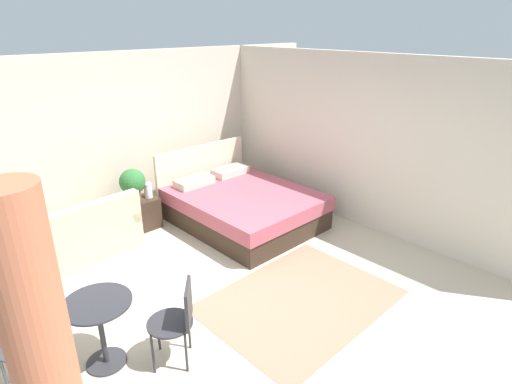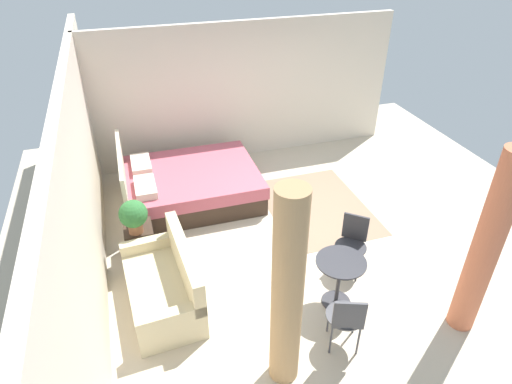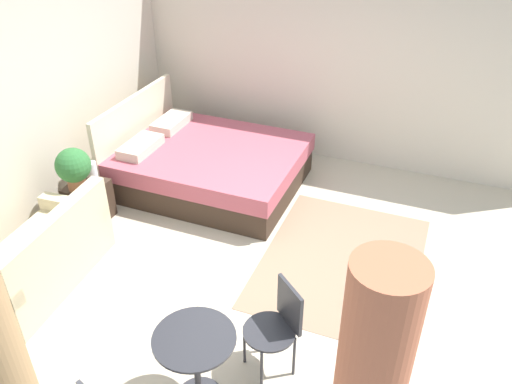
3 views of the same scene
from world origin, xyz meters
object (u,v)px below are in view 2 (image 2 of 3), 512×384
Objects in this scene: bed at (188,184)px; nightstand at (140,241)px; couch at (166,286)px; cafe_chair_near_window at (353,239)px; cafe_chair_near_couch at (347,317)px; vase at (137,216)px; balcony_table at (340,274)px; potted_plant at (133,215)px.

nightstand is at bearing 143.14° from bed.
bed is 4.62× the size of nightstand.
couch is 1.09m from nightstand.
nightstand is at bearing 12.00° from couch.
cafe_chair_near_window is (-0.12, -2.53, 0.23)m from couch.
bed is 3.80m from cafe_chair_near_couch.
vase is 3.03m from cafe_chair_near_window.
potted_plant is at bearing 55.02° from balcony_table.
cafe_chair_near_couch is at bearing -139.48° from nightstand.
vase is at bearing 38.82° from cafe_chair_near_couch.
cafe_chair_near_window is at bearing -30.61° from cafe_chair_near_couch.
bed is 3.04m from cafe_chair_near_window.
potted_plant reaches higher than cafe_chair_near_couch.
vase is 0.33× the size of balcony_table.
nightstand is at bearing 66.83° from cafe_chair_near_window.
bed is 2.41m from couch.
nightstand is 0.58× the size of cafe_chair_near_window.
potted_plant is at bearing 144.54° from bed.
cafe_chair_near_couch reaches higher than cafe_chair_near_window.
bed reaches higher than balcony_table.
couch is 3.12× the size of potted_plant.
cafe_chair_near_window is at bearing -111.22° from potted_plant.
nightstand is 3.01m from cafe_chair_near_window.
couch is at bearing -168.00° from nightstand.
cafe_chair_near_window reaches higher than balcony_table.
balcony_table is at bearing -20.58° from cafe_chair_near_couch.
bed is at bearing -17.00° from couch.
balcony_table is (-0.66, -2.07, 0.20)m from couch.
potted_plant is at bearing 166.28° from nightstand.
vase is (0.22, -0.05, -0.17)m from potted_plant.
bed is 2.66× the size of cafe_chair_near_couch.
cafe_chair_near_window is (-1.18, -2.76, 0.26)m from nightstand.
potted_plant reaches higher than nightstand.
couch reaches higher than cafe_chair_near_couch.
balcony_table is at bearing -107.66° from couch.
bed reaches higher than vase.
balcony_table reaches higher than nightstand.
cafe_chair_near_window is at bearing -40.62° from balcony_table.
potted_plant reaches higher than vase.
cafe_chair_near_couch is (-0.67, 0.25, 0.04)m from balcony_table.
bed is 2.68× the size of cafe_chair_near_window.
potted_plant reaches higher than balcony_table.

